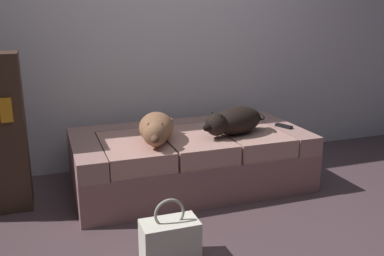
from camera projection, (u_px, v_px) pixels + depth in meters
ground_plane at (248, 251)px, 2.51m from camera, size 10.00×10.00×0.00m
back_wall at (164, 6)px, 3.70m from camera, size 6.40×0.10×2.80m
couch at (190, 159)px, 3.41m from camera, size 1.81×0.94×0.44m
dog_tan at (156, 128)px, 3.09m from camera, size 0.37×0.59×0.20m
dog_dark at (234, 121)px, 3.27m from camera, size 0.59×0.40×0.21m
tv_remote at (284, 126)px, 3.49m from camera, size 0.10×0.16×0.02m
handbag at (170, 240)px, 2.39m from camera, size 0.32×0.18×0.38m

